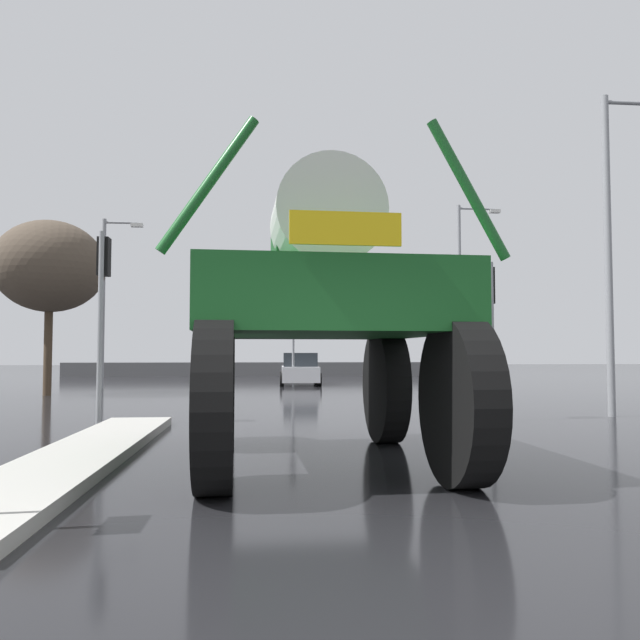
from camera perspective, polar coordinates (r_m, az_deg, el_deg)
ground_plane at (r=22.18m, az=-2.87°, el=-6.91°), size 120.00×120.00×0.00m
median_island at (r=9.62m, az=-20.82°, el=-11.39°), size 1.25×9.07×0.15m
oversize_sprayer at (r=8.77m, az=-0.04°, el=0.56°), size 3.95×5.63×4.16m
sedan_ahead at (r=30.07m, az=-1.84°, el=-4.52°), size 1.97×4.15×1.52m
traffic_signal_near_left at (r=14.42m, az=-19.05°, el=3.12°), size 0.24×0.54×4.12m
traffic_signal_near_right at (r=14.91m, az=15.00°, el=1.31°), size 0.24×0.54×3.57m
traffic_signal_far_left at (r=28.38m, az=-2.45°, el=0.10°), size 0.24×0.55×4.18m
streetlight_near_right at (r=16.89m, az=25.02°, el=6.93°), size 1.97×0.24×7.77m
streetlight_far_left at (r=28.62m, az=-18.76°, el=2.30°), size 1.72×0.24×7.31m
streetlight_far_right at (r=30.13m, az=12.78°, el=3.13°), size 2.08×0.24×8.43m
bare_tree_left at (r=24.67m, az=-23.23°, el=4.45°), size 3.87×3.87×6.27m
roadside_barrier at (r=41.63m, az=-4.05°, el=-4.46°), size 27.35×0.24×0.90m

